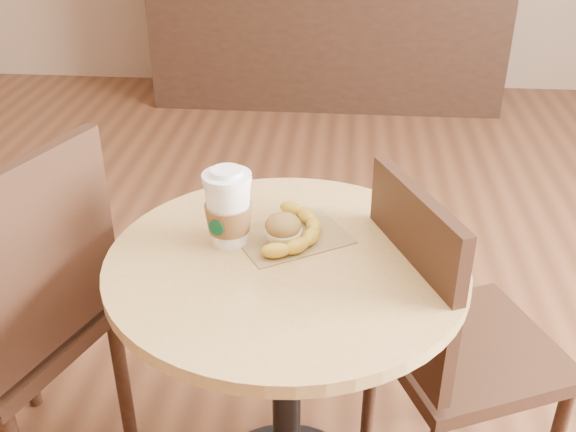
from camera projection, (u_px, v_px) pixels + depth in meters
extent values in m
cylinder|color=black|center=(287.00, 388.00, 1.63)|extent=(0.07, 0.07, 0.72)
cylinder|color=tan|center=(286.00, 263.00, 1.45)|extent=(0.78, 0.78, 0.03)
cube|color=#331D12|center=(3.00, 330.00, 1.65)|extent=(0.55, 0.55, 0.04)
cylinder|color=#331D12|center=(21.00, 342.00, 1.98)|extent=(0.04, 0.04, 0.49)
cylinder|color=#331D12|center=(122.00, 379.00, 1.84)|extent=(0.04, 0.04, 0.49)
cube|color=#331D12|center=(44.00, 255.00, 1.44)|extent=(0.17, 0.40, 0.45)
cube|color=#331D12|center=(468.00, 349.00, 1.64)|extent=(0.52, 0.52, 0.04)
cylinder|color=#331D12|center=(478.00, 360.00, 1.93)|extent=(0.04, 0.04, 0.45)
cylinder|color=#331D12|center=(370.00, 387.00, 1.84)|extent=(0.04, 0.04, 0.45)
cube|color=#331D12|center=(411.00, 278.00, 1.47)|extent=(0.18, 0.36, 0.42)
cube|color=black|center=(328.00, 23.00, 4.32)|extent=(2.20, 0.60, 1.00)
cube|color=olive|center=(292.00, 236.00, 1.52)|extent=(0.30, 0.28, 0.00)
cylinder|color=white|center=(227.00, 177.00, 1.42)|extent=(0.11, 0.11, 0.01)
cylinder|color=white|center=(226.00, 172.00, 1.42)|extent=(0.07, 0.07, 0.01)
cylinder|color=#064426|center=(216.00, 228.00, 1.43)|extent=(0.03, 0.01, 0.04)
ellipsoid|color=olive|center=(283.00, 225.00, 1.46)|extent=(0.08, 0.08, 0.05)
ellipsoid|color=beige|center=(283.00, 219.00, 1.45)|extent=(0.03, 0.03, 0.02)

